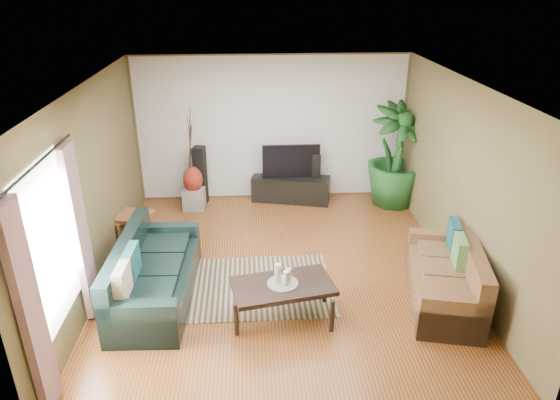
{
  "coord_description": "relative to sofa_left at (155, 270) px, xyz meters",
  "views": [
    {
      "loc": [
        -0.4,
        -6.19,
        3.93
      ],
      "look_at": [
        0.0,
        0.2,
        1.05
      ],
      "focal_mm": 32.0,
      "sensor_mm": 36.0,
      "label": 1
    }
  ],
  "objects": [
    {
      "name": "tv_stand",
      "position": [
        2.03,
        3.04,
        -0.18
      ],
      "size": [
        1.51,
        0.76,
        0.48
      ],
      "primitive_type": "cube",
      "rotation": [
        0.0,
        0.0,
        -0.23
      ],
      "color": "black",
      "rests_on": "floor"
    },
    {
      "name": "plant_pot",
      "position": [
        3.93,
        2.8,
        -0.29
      ],
      "size": [
        0.35,
        0.35,
        0.27
      ],
      "primitive_type": "cylinder",
      "color": "black",
      "rests_on": "floor"
    },
    {
      "name": "potted_plant",
      "position": [
        3.93,
        2.8,
        0.52
      ],
      "size": [
        1.31,
        1.31,
        1.89
      ],
      "primitive_type": "imported",
      "rotation": [
        0.0,
        0.0,
        0.28
      ],
      "color": "#194C1C",
      "rests_on": "floor"
    },
    {
      "name": "ceiling",
      "position": [
        1.68,
        0.54,
        2.28
      ],
      "size": [
        5.5,
        5.5,
        0.0
      ],
      "primitive_type": "plane",
      "rotation": [
        3.14,
        0.0,
        0.0
      ],
      "color": "white",
      "rests_on": "ground"
    },
    {
      "name": "candle_short",
      "position": [
        1.7,
        -0.48,
        0.17
      ],
      "size": [
        0.08,
        0.08,
        0.16
      ],
      "primitive_type": "cylinder",
      "color": "beige",
      "rests_on": "candle_tray"
    },
    {
      "name": "sofa_right",
      "position": [
        3.75,
        -0.3,
        0.0
      ],
      "size": [
        1.16,
        1.9,
        0.85
      ],
      "primitive_type": "cube",
      "rotation": [
        0.0,
        0.0,
        -1.79
      ],
      "color": "brown",
      "rests_on": "floor"
    },
    {
      "name": "candle_tall",
      "position": [
        1.57,
        -0.51,
        0.21
      ],
      "size": [
        0.08,
        0.08,
        0.24
      ],
      "primitive_type": "cylinder",
      "color": "beige",
      "rests_on": "candle_tray"
    },
    {
      "name": "floor",
      "position": [
        1.68,
        0.54,
        -0.42
      ],
      "size": [
        5.5,
        5.5,
        0.0
      ],
      "primitive_type": "plane",
      "color": "brown",
      "rests_on": "ground"
    },
    {
      "name": "candle_mid",
      "position": [
        1.67,
        -0.58,
        0.19
      ],
      "size": [
        0.08,
        0.08,
        0.19
      ],
      "primitive_type": "cylinder",
      "color": "beige",
      "rests_on": "candle_tray"
    },
    {
      "name": "curtain_near",
      "position": [
        -0.75,
        -1.81,
        0.72
      ],
      "size": [
        0.08,
        0.35,
        2.2
      ],
      "primitive_type": "cube",
      "color": "gray",
      "rests_on": "ground"
    },
    {
      "name": "curtain_rod",
      "position": [
        -0.75,
        -1.06,
        1.87
      ],
      "size": [
        0.03,
        1.9,
        0.03
      ],
      "primitive_type": "cylinder",
      "rotation": [
        1.57,
        0.0,
        0.0
      ],
      "color": "black",
      "rests_on": "ground"
    },
    {
      "name": "candle_tray",
      "position": [
        1.63,
        -0.54,
        0.08
      ],
      "size": [
        0.38,
        0.38,
        0.02
      ],
      "primitive_type": "cylinder",
      "color": "gray",
      "rests_on": "coffee_table"
    },
    {
      "name": "vase",
      "position": [
        0.22,
        2.81,
        0.14
      ],
      "size": [
        0.35,
        0.35,
        0.5
      ],
      "primitive_type": "ellipsoid",
      "color": "maroon",
      "rests_on": "pedestal"
    },
    {
      "name": "coffee_table",
      "position": [
        1.63,
        -0.54,
        -0.17
      ],
      "size": [
        1.33,
        0.89,
        0.5
      ],
      "primitive_type": "cube",
      "rotation": [
        0.0,
        0.0,
        0.2
      ],
      "color": "black",
      "rests_on": "floor"
    },
    {
      "name": "wall_front",
      "position": [
        1.68,
        -2.21,
        0.93
      ],
      "size": [
        5.0,
        0.0,
        5.0
      ],
      "primitive_type": "plane",
      "rotation": [
        -1.57,
        0.0,
        0.0
      ],
      "color": "brown",
      "rests_on": "ground"
    },
    {
      "name": "wall_left",
      "position": [
        -0.82,
        0.54,
        0.92
      ],
      "size": [
        0.0,
        5.5,
        5.5
      ],
      "primitive_type": "plane",
      "rotation": [
        1.57,
        0.0,
        1.57
      ],
      "color": "brown",
      "rests_on": "ground"
    },
    {
      "name": "wall_back",
      "position": [
        1.68,
        3.29,
        0.93
      ],
      "size": [
        5.0,
        0.0,
        5.0
      ],
      "primitive_type": "plane",
      "rotation": [
        1.57,
        0.0,
        0.0
      ],
      "color": "brown",
      "rests_on": "ground"
    },
    {
      "name": "speaker_left",
      "position": [
        0.34,
        3.04,
        0.13
      ],
      "size": [
        0.25,
        0.26,
        1.11
      ],
      "primitive_type": "cube",
      "rotation": [
        0.0,
        0.0,
        -0.24
      ],
      "color": "black",
      "rests_on": "floor"
    },
    {
      "name": "curtain_far",
      "position": [
        -0.75,
        -0.31,
        0.72
      ],
      "size": [
        0.08,
        0.35,
        2.2
      ],
      "primitive_type": "cube",
      "color": "gray",
      "rests_on": "ground"
    },
    {
      "name": "backwall_panel",
      "position": [
        1.68,
        3.28,
        0.93
      ],
      "size": [
        4.9,
        0.0,
        4.9
      ],
      "primitive_type": "plane",
      "rotation": [
        1.57,
        0.0,
        0.0
      ],
      "color": "white",
      "rests_on": "ground"
    },
    {
      "name": "sofa_left",
      "position": [
        0.0,
        0.0,
        0.0
      ],
      "size": [
        0.98,
        2.13,
        0.85
      ],
      "primitive_type": "cube",
      "rotation": [
        0.0,
        0.0,
        1.53
      ],
      "color": "black",
      "rests_on": "floor"
    },
    {
      "name": "pedestal",
      "position": [
        0.22,
        2.81,
        -0.23
      ],
      "size": [
        0.4,
        0.4,
        0.39
      ],
      "primitive_type": "cube",
      "rotation": [
        0.0,
        0.0,
        -0.04
      ],
      "color": "gray",
      "rests_on": "floor"
    },
    {
      "name": "window_pane",
      "position": [
        -0.8,
        -1.06,
        0.97
      ],
      "size": [
        0.0,
        1.8,
        1.8
      ],
      "primitive_type": "plane",
      "rotation": [
        1.57,
        0.0,
        1.57
      ],
      "color": "white",
      "rests_on": "ground"
    },
    {
      "name": "television",
      "position": [
        2.03,
        3.04,
        0.37
      ],
      "size": [
        1.06,
        0.06,
        0.63
      ],
      "primitive_type": "cube",
      "color": "black",
      "rests_on": "tv_stand"
    },
    {
      "name": "speaker_right",
      "position": [
        2.47,
        3.04,
        0.04
      ],
      "size": [
        0.2,
        0.22,
        0.92
      ],
      "primitive_type": "cube",
      "rotation": [
        0.0,
        0.0,
        0.21
      ],
      "color": "black",
      "rests_on": "floor"
    },
    {
      "name": "wall_right",
      "position": [
        4.18,
        0.54,
        0.92
      ],
      "size": [
        0.0,
        5.5,
        5.5
      ],
      "primitive_type": "plane",
      "rotation": [
        1.57,
        0.0,
        -1.57
      ],
      "color": "brown",
      "rests_on": "ground"
    },
    {
      "name": "side_table",
      "position": [
        -0.57,
        1.49,
        -0.16
      ],
      "size": [
        0.61,
        0.61,
        0.53
      ],
      "primitive_type": "cube",
      "rotation": [
        0.0,
        0.0,
        -0.27
      ],
      "color": "brown",
      "rests_on": "floor"
    },
    {
      "name": "area_rug",
      "position": [
        1.26,
        0.17,
        -0.42
      ],
      "size": [
        2.2,
        1.57,
        0.01
      ],
      "primitive_type": "cube",
      "rotation": [
        0.0,
        0.0,
        0.01
      ],
      "color": "#A0895E",
      "rests_on": "floor"
    }
  ]
}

